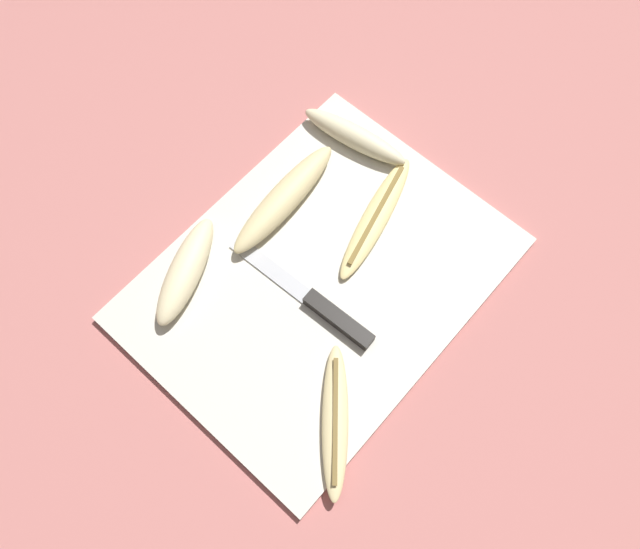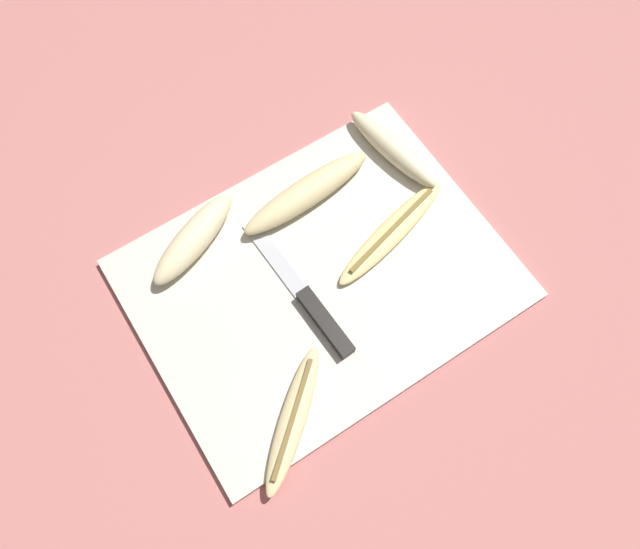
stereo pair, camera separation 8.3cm
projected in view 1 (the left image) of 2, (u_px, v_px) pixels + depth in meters
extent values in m
plane|color=#B76B66|center=(320.00, 281.00, 0.85)|extent=(4.00, 4.00, 0.00)
cube|color=beige|center=(320.00, 279.00, 0.84)|extent=(0.48, 0.37, 0.01)
cube|color=black|center=(338.00, 319.00, 0.80)|extent=(0.02, 0.10, 0.02)
cube|color=#B7BABF|center=(270.00, 269.00, 0.84)|extent=(0.03, 0.13, 0.00)
ellipsoid|color=beige|center=(186.00, 271.00, 0.82)|extent=(0.16, 0.10, 0.04)
ellipsoid|color=beige|center=(354.00, 136.00, 0.90)|extent=(0.06, 0.17, 0.03)
ellipsoid|color=#EDD689|center=(378.00, 219.00, 0.86)|extent=(0.21, 0.09, 0.02)
cube|color=olive|center=(379.00, 216.00, 0.85)|extent=(0.16, 0.05, 0.00)
ellipsoid|color=beige|center=(284.00, 198.00, 0.86)|extent=(0.21, 0.06, 0.03)
ellipsoid|color=beige|center=(335.00, 421.00, 0.76)|extent=(0.16, 0.15, 0.02)
cube|color=brown|center=(335.00, 419.00, 0.75)|extent=(0.12, 0.10, 0.00)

